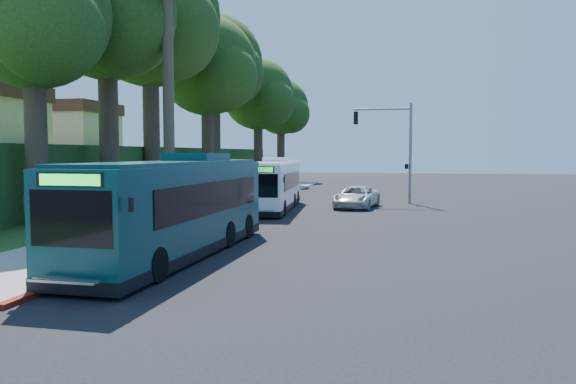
% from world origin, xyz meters
% --- Properties ---
extents(ground, '(140.00, 140.00, 0.00)m').
position_xyz_m(ground, '(0.00, 0.00, 0.00)').
color(ground, black).
rests_on(ground, ground).
extents(sidewalk, '(4.50, 70.00, 0.12)m').
position_xyz_m(sidewalk, '(-7.30, 0.00, 0.06)').
color(sidewalk, gray).
rests_on(sidewalk, ground).
extents(red_curb, '(0.25, 30.00, 0.13)m').
position_xyz_m(red_curb, '(-5.00, -4.00, 0.07)').
color(red_curb, maroon).
rests_on(red_curb, ground).
extents(grass_verge, '(8.00, 70.00, 0.06)m').
position_xyz_m(grass_verge, '(-13.00, 5.00, 0.03)').
color(grass_verge, '#234719').
rests_on(grass_verge, ground).
extents(bus_shelter, '(3.20, 1.51, 2.55)m').
position_xyz_m(bus_shelter, '(-7.26, -2.86, 1.81)').
color(bus_shelter, black).
rests_on(bus_shelter, ground).
extents(stop_sign_pole, '(0.35, 0.06, 3.17)m').
position_xyz_m(stop_sign_pole, '(-5.40, -5.00, 2.08)').
color(stop_sign_pole, gray).
rests_on(stop_sign_pole, ground).
extents(traffic_signal_pole, '(4.10, 0.30, 7.00)m').
position_xyz_m(traffic_signal_pole, '(3.78, 10.00, 4.42)').
color(traffic_signal_pole, gray).
rests_on(traffic_signal_pole, ground).
extents(hillside_backdrop, '(24.00, 60.00, 8.80)m').
position_xyz_m(hillside_backdrop, '(-26.30, 15.10, 2.44)').
color(hillside_backdrop, '#234719').
rests_on(hillside_backdrop, ground).
extents(tree_0, '(8.40, 8.00, 15.70)m').
position_xyz_m(tree_0, '(-12.40, -0.02, 11.20)').
color(tree_0, '#382B1E').
rests_on(tree_0, ground).
extents(tree_1, '(10.50, 10.00, 18.26)m').
position_xyz_m(tree_1, '(-13.37, 7.98, 12.73)').
color(tree_1, '#382B1E').
rests_on(tree_1, ground).
extents(tree_2, '(8.82, 8.40, 15.12)m').
position_xyz_m(tree_2, '(-11.89, 15.98, 10.48)').
color(tree_2, '#382B1E').
rests_on(tree_2, ground).
extents(tree_3, '(10.08, 9.60, 17.28)m').
position_xyz_m(tree_3, '(-13.88, 23.98, 11.98)').
color(tree_3, '#382B1E').
rests_on(tree_3, ground).
extents(tree_4, '(8.40, 8.00, 14.14)m').
position_xyz_m(tree_4, '(-11.40, 31.98, 9.73)').
color(tree_4, '#382B1E').
rests_on(tree_4, ground).
extents(tree_5, '(7.35, 7.00, 12.86)m').
position_xyz_m(tree_5, '(-10.41, 39.99, 8.96)').
color(tree_5, '#382B1E').
rests_on(tree_5, ground).
extents(tree_6, '(7.56, 7.20, 13.74)m').
position_xyz_m(tree_6, '(-12.91, -6.01, 9.71)').
color(tree_6, '#382B1E').
rests_on(tree_6, ground).
extents(white_bus, '(3.11, 11.04, 3.25)m').
position_xyz_m(white_bus, '(-3.72, 4.34, 1.59)').
color(white_bus, white).
rests_on(white_bus, ground).
extents(teal_bus, '(3.01, 11.98, 3.54)m').
position_xyz_m(teal_bus, '(-3.62, -11.87, 1.73)').
color(teal_bus, '#093335').
rests_on(teal_bus, ground).
extents(pickup, '(3.03, 5.30, 1.39)m').
position_xyz_m(pickup, '(1.33, 6.32, 0.70)').
color(pickup, silver).
rests_on(pickup, ground).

